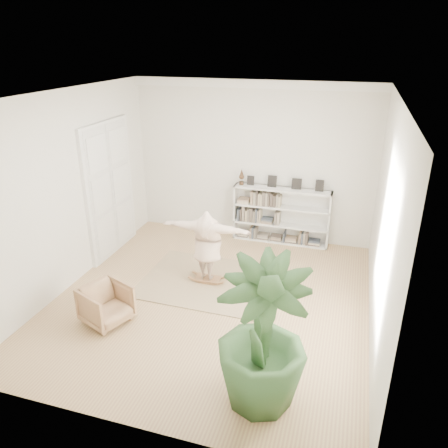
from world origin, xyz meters
name	(u,v)px	position (x,y,z in m)	size (l,w,h in m)	color
floor	(212,299)	(0.00, 0.00, 0.00)	(6.00, 6.00, 0.00)	#A17653
room_shell	(254,84)	(0.00, 2.94, 3.51)	(6.00, 6.00, 6.00)	silver
doors	(110,191)	(-2.70, 1.30, 1.40)	(0.09, 1.78, 2.92)	white
bookshelf	(281,216)	(0.74, 2.82, 0.64)	(2.20, 0.35, 1.64)	silver
armchair	(106,304)	(-1.46, -1.16, 0.33)	(0.70, 0.72, 0.66)	tan
rug	(208,281)	(-0.27, 0.55, 0.01)	(2.50, 2.00, 0.02)	tan
rocker_board	(208,279)	(-0.27, 0.55, 0.07)	(0.50, 0.31, 0.11)	olive
person	(207,244)	(-0.27, 0.55, 0.83)	(1.73, 0.47, 1.40)	beige
houseplant	(262,335)	(1.36, -2.11, 1.02)	(1.14, 1.14, 2.04)	#2F5329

